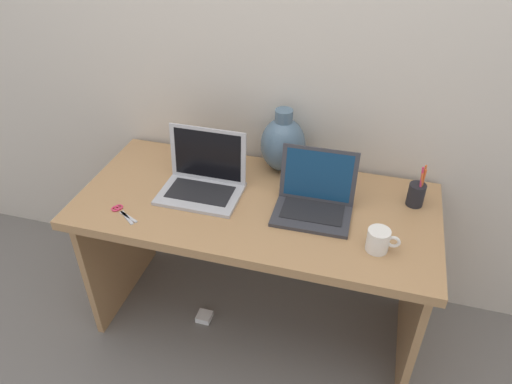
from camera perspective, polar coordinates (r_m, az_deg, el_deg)
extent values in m
plane|color=slate|center=(2.44, 0.00, -14.73)|extent=(6.00, 6.00, 0.00)
cube|color=beige|center=(2.04, 3.00, 16.16)|extent=(4.40, 0.04, 2.40)
cube|color=#AD7F51|center=(1.96, 0.00, -1.67)|extent=(1.46, 0.68, 0.04)
cube|color=#AD7F51|center=(2.42, -16.03, -5.63)|extent=(0.03, 0.58, 0.67)
cube|color=#AD7F51|center=(2.17, 18.31, -12.14)|extent=(0.03, 0.58, 0.67)
cube|color=#B2B2B7|center=(1.99, -6.66, -0.19)|extent=(0.33, 0.24, 0.01)
cube|color=black|center=(1.99, -6.68, 0.02)|extent=(0.27, 0.14, 0.00)
cube|color=#B2B2B7|center=(2.01, -5.78, 4.48)|extent=(0.33, 0.03, 0.24)
cube|color=black|center=(2.01, -5.78, 4.48)|extent=(0.29, 0.03, 0.21)
cube|color=#333338|center=(1.89, 6.76, -2.45)|extent=(0.30, 0.24, 0.01)
cube|color=black|center=(1.88, 6.77, -2.23)|extent=(0.24, 0.15, 0.00)
cube|color=#333338|center=(1.90, 7.46, 2.02)|extent=(0.30, 0.06, 0.22)
cube|color=navy|center=(1.90, 7.46, 2.02)|extent=(0.27, 0.06, 0.19)
ellipsoid|color=slate|center=(2.09, 3.23, 5.68)|extent=(0.20, 0.20, 0.24)
cylinder|color=slate|center=(2.03, 3.36, 9.07)|extent=(0.08, 0.08, 0.05)
cylinder|color=white|center=(1.75, 14.36, -5.59)|extent=(0.08, 0.08, 0.09)
torus|color=white|center=(1.75, 16.09, -5.74)|extent=(0.05, 0.01, 0.05)
cylinder|color=black|center=(2.01, 18.56, -0.30)|extent=(0.07, 0.07, 0.10)
cylinder|color=orange|center=(1.98, 19.24, 0.91)|extent=(0.01, 0.03, 0.15)
cylinder|color=orange|center=(1.98, 19.18, 1.16)|extent=(0.01, 0.01, 0.16)
cylinder|color=orange|center=(1.98, 19.12, 0.63)|extent=(0.02, 0.03, 0.13)
cylinder|color=#D83359|center=(1.97, 19.08, 0.89)|extent=(0.02, 0.02, 0.16)
cube|color=#B7B7BC|center=(1.93, -15.00, -2.90)|extent=(0.10, 0.05, 0.00)
cube|color=#B7B7BC|center=(1.93, -15.15, -2.98)|extent=(0.09, 0.07, 0.00)
torus|color=#D83359|center=(1.98, -16.42, -1.92)|extent=(0.03, 0.03, 0.01)
torus|color=#D83359|center=(1.99, -16.08, -1.76)|extent=(0.03, 0.04, 0.01)
cube|color=white|center=(2.44, -6.20, -14.58)|extent=(0.07, 0.07, 0.03)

